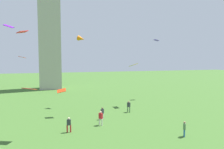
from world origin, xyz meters
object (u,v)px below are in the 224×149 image
object	(u,v)px
person_4	(101,117)
kite_flying_7	(22,57)
person_1	(184,128)
kite_flying_1	(29,89)
kite_flying_6	(81,39)
kite_flying_4	(156,40)
kite_flying_5	(133,65)
person_2	(102,113)
kite_flying_8	(62,91)
person_0	(129,106)
kite_flying_2	(9,26)
person_5	(69,124)
kite_flying_0	(22,32)

from	to	relation	value
person_4	kite_flying_7	bearing A→B (deg)	-174.73
person_1	kite_flying_1	xyz separation A→B (m)	(-15.13, 4.26, 4.15)
kite_flying_1	kite_flying_6	distance (m)	16.38
person_1	kite_flying_6	xyz separation A→B (m)	(-7.89, 17.45, 10.61)
kite_flying_4	kite_flying_5	bearing A→B (deg)	-148.76
person_2	kite_flying_8	xyz separation A→B (m)	(-5.05, 3.16, 2.71)
person_0	person_1	xyz separation A→B (m)	(1.88, -10.60, -0.06)
kite_flying_5	kite_flying_2	bearing A→B (deg)	100.36
kite_flying_5	person_5	bearing A→B (deg)	121.60
person_0	kite_flying_1	size ratio (longest dim) A/B	1.20
person_1	kite_flying_2	bearing A→B (deg)	104.31
person_0	person_5	world-z (taller)	person_0
person_2	kite_flying_2	bearing A→B (deg)	-37.60
person_5	kite_flying_2	world-z (taller)	kite_flying_2
person_4	kite_flying_6	xyz separation A→B (m)	(-0.49, 11.41, 10.53)
kite_flying_4	kite_flying_5	distance (m)	10.39
kite_flying_0	kite_flying_6	world-z (taller)	kite_flying_0
person_0	kite_flying_0	world-z (taller)	kite_flying_0
kite_flying_8	person_2	bearing A→B (deg)	-27.24
person_1	person_2	world-z (taller)	person_2
kite_flying_2	kite_flying_7	bearing A→B (deg)	-82.24
person_1	kite_flying_0	xyz separation A→B (m)	(-17.49, 20.51, 11.77)
person_1	person_4	world-z (taller)	person_4
person_1	kite_flying_1	world-z (taller)	kite_flying_1
kite_flying_0	kite_flying_6	xyz separation A→B (m)	(9.60, -3.06, -1.16)
person_0	kite_flying_0	size ratio (longest dim) A/B	0.86
kite_flying_7	person_1	bearing A→B (deg)	-16.76
kite_flying_4	kite_flying_5	xyz separation A→B (m)	(-7.44, -5.34, -4.91)
kite_flying_1	person_0	bearing A→B (deg)	-129.30
kite_flying_4	kite_flying_6	size ratio (longest dim) A/B	0.65
person_0	kite_flying_6	size ratio (longest dim) A/B	1.07
kite_flying_2	kite_flying_5	world-z (taller)	kite_flying_2
kite_flying_6	person_5	bearing A→B (deg)	-149.95
person_0	kite_flying_6	world-z (taller)	kite_flying_6
kite_flying_0	kite_flying_7	size ratio (longest dim) A/B	1.79
kite_flying_5	person_0	bearing A→B (deg)	140.77
person_1	kite_flying_7	bearing A→B (deg)	87.09
person_1	kite_flying_1	distance (m)	16.25
person_0	person_5	size ratio (longest dim) A/B	1.04
person_2	kite_flying_1	bearing A→B (deg)	-10.54
kite_flying_2	person_0	bearing A→B (deg)	-162.12
kite_flying_7	person_2	bearing A→B (deg)	-10.20
person_0	kite_flying_4	size ratio (longest dim) A/B	1.65
person_2	kite_flying_2	world-z (taller)	kite_flying_2
person_2	kite_flying_1	world-z (taller)	kite_flying_1
kite_flying_1	kite_flying_6	bearing A→B (deg)	-93.65
kite_flying_4	kite_flying_8	distance (m)	22.92
person_4	kite_flying_1	bearing A→B (deg)	-115.50
kite_flying_6	kite_flying_8	world-z (taller)	kite_flying_6
person_2	kite_flying_7	distance (m)	15.10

